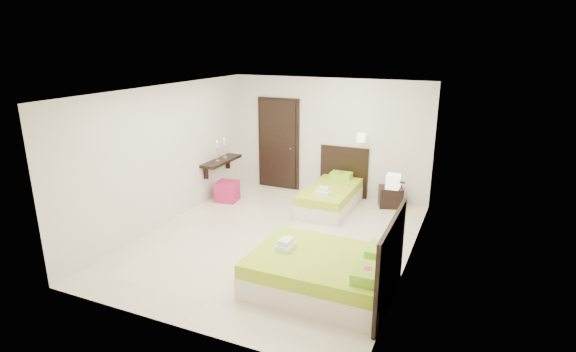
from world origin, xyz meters
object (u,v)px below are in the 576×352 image
at_px(bed_single, 332,195).
at_px(ottoman, 227,191).
at_px(nightstand, 390,197).
at_px(bed_double, 327,271).

xyz_separation_m(bed_single, ottoman, (-2.21, -0.54, -0.06)).
bearing_deg(nightstand, bed_double, -110.58).
bearing_deg(ottoman, bed_single, 13.63).
relative_size(bed_double, nightstand, 4.13).
distance_m(bed_double, ottoman, 4.10).
distance_m(bed_single, bed_double, 3.28).
distance_m(bed_double, nightstand, 3.69).
bearing_deg(ottoman, nightstand, 18.27).
bearing_deg(bed_double, ottoman, 140.73).
bearing_deg(bed_single, ottoman, -166.37).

